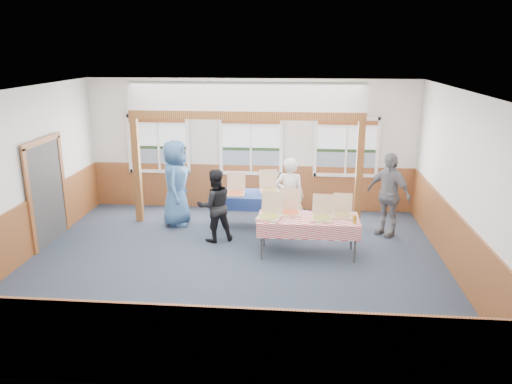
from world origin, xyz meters
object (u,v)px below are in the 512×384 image
woman_white (289,197)px  table_right (308,220)px  table_left (254,196)px  person_grey (388,194)px  man_blue (176,183)px  woman_black (215,206)px

woman_white → table_right: bearing=113.2°
table_left → table_right: 1.95m
table_left → person_grey: person_grey is taller
man_blue → person_grey: (4.66, -0.23, -0.08)m
woman_black → person_grey: (3.62, 0.68, 0.13)m
table_left → person_grey: size_ratio=1.12×
table_right → man_blue: (-2.95, 1.47, 0.27)m
woman_black → table_right: bearing=138.9°
man_blue → person_grey: bearing=-95.9°
table_left → woman_white: size_ratio=1.18×
woman_white → man_blue: size_ratio=0.87×
woman_black → woman_white: bearing=173.2°
table_left → person_grey: bearing=2.4°
woman_black → man_blue: size_ratio=0.79×
man_blue → table_left: bearing=-91.1°
woman_black → person_grey: size_ratio=0.85×
table_right → woman_black: bearing=154.0°
table_left → woman_white: bearing=-22.6°
man_blue → woman_white: bearing=-102.3°
table_right → woman_white: (-0.39, 1.06, 0.15)m
table_left → man_blue: bearing=-169.8°
table_right → person_grey: 2.12m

